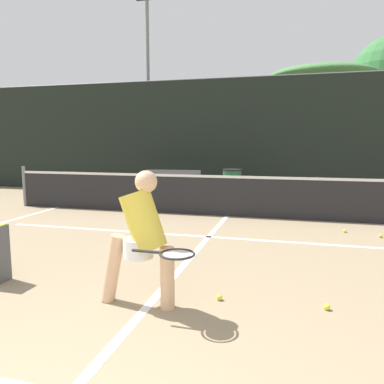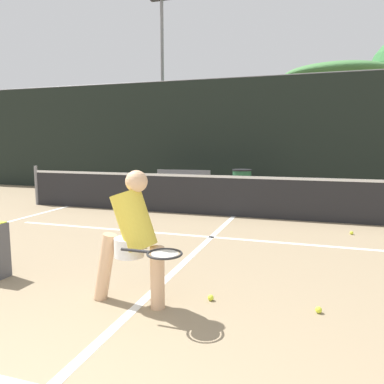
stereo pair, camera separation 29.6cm
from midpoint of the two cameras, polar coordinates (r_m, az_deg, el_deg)
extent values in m
cube|color=white|center=(6.83, 4.22, -6.87)|extent=(8.25, 0.10, 0.01)
cube|color=white|center=(5.70, 1.28, -9.81)|extent=(0.10, 6.44, 0.01)
cylinder|color=slate|center=(11.05, -21.90, 0.96)|extent=(0.09, 0.09, 1.07)
cube|color=#232326|center=(8.66, 7.39, -0.64)|extent=(11.00, 0.02, 0.95)
cube|color=white|center=(8.61, 7.44, 2.29)|extent=(11.00, 0.03, 0.06)
cube|color=black|center=(12.14, 10.65, 8.17)|extent=(24.00, 0.06, 3.71)
cylinder|color=slate|center=(12.30, 10.87, 16.94)|extent=(24.00, 0.04, 0.04)
cylinder|color=#DBAD84|center=(3.94, -3.10, -12.93)|extent=(0.15, 0.15, 0.65)
cylinder|color=#DBAD84|center=(4.19, -11.12, -11.14)|extent=(0.29, 0.16, 0.76)
cylinder|color=white|center=(3.98, -7.44, -8.34)|extent=(0.31, 0.31, 0.20)
cylinder|color=yellow|center=(3.88, -6.72, -4.23)|extent=(0.50, 0.33, 0.67)
sphere|color=#DBAD84|center=(3.80, -6.28, 1.62)|extent=(0.23, 0.23, 0.23)
cylinder|color=#262628|center=(3.67, -6.37, -8.89)|extent=(0.30, 0.04, 0.03)
torus|color=#262628|center=(3.55, -1.79, -9.41)|extent=(0.35, 0.35, 0.02)
cylinder|color=beige|center=(3.55, -1.79, -9.41)|extent=(0.27, 0.27, 0.01)
sphere|color=#D1E033|center=(6.15, -5.90, -8.23)|extent=(0.07, 0.07, 0.07)
sphere|color=#D1E033|center=(4.19, 20.75, -16.48)|extent=(0.07, 0.07, 0.07)
sphere|color=#D1E033|center=(4.22, 4.96, -15.77)|extent=(0.07, 0.07, 0.07)
sphere|color=#D1E033|center=(7.66, 24.18, -5.70)|extent=(0.07, 0.07, 0.07)
cube|color=slate|center=(11.39, -0.77, 1.21)|extent=(1.71, 0.52, 0.04)
cube|color=slate|center=(11.54, -0.57, 2.35)|extent=(1.68, 0.20, 0.42)
cube|color=#333338|center=(11.59, -4.01, 0.21)|extent=(0.06, 0.32, 0.44)
cube|color=#333338|center=(11.28, 2.56, 0.02)|extent=(0.06, 0.32, 0.44)
cylinder|color=#28603D|center=(11.21, 8.34, 1.01)|extent=(0.55, 0.55, 0.87)
cylinder|color=black|center=(11.16, 8.38, 3.33)|extent=(0.58, 0.58, 0.04)
cube|color=navy|center=(15.37, 5.89, 2.91)|extent=(1.71, 4.27, 0.92)
cube|color=#1E2328|center=(15.12, 5.76, 5.75)|extent=(1.44, 2.56, 0.61)
cylinder|color=black|center=(16.59, 9.48, 2.63)|extent=(0.18, 0.60, 0.60)
cylinder|color=black|center=(13.91, 7.82, 1.72)|extent=(0.18, 0.60, 0.60)
cylinder|color=slate|center=(19.17, -4.06, 15.15)|extent=(0.16, 0.16, 8.46)
cylinder|color=brown|center=(18.31, 4.20, 7.29)|extent=(0.28, 0.28, 3.23)
ellipsoid|color=#2D6633|center=(18.41, 4.27, 13.41)|extent=(3.55, 3.55, 0.90)
cylinder|color=brown|center=(17.92, 21.35, 8.36)|extent=(0.28, 0.28, 4.21)
ellipsoid|color=#477F42|center=(18.14, 21.74, 16.12)|extent=(4.63, 4.63, 0.90)
cube|color=beige|center=(26.79, 14.76, 9.84)|extent=(36.00, 2.40, 5.73)
camera|label=1|loc=(0.15, -88.52, 0.20)|focal=35.00mm
camera|label=2|loc=(0.15, 91.48, -0.20)|focal=35.00mm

